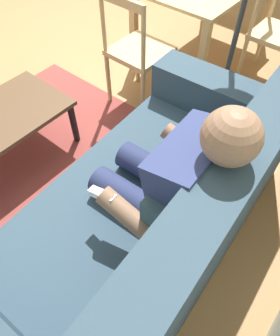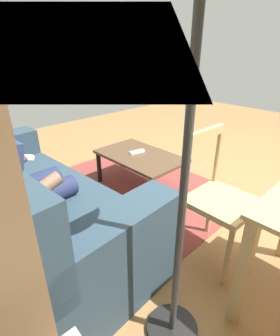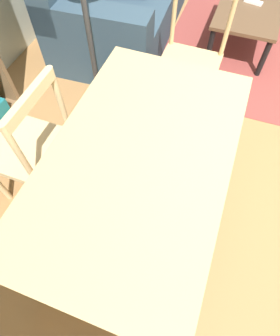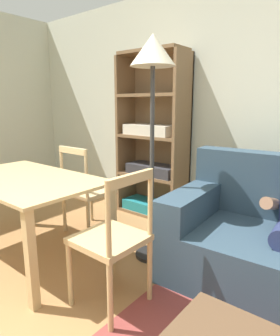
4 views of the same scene
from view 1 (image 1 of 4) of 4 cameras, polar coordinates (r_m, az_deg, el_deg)
The scene contains 7 objects.
ground_plane at distance 3.48m, azimuth -13.52°, elevation 18.73°, with size 8.15×8.15×0.00m, color #9E7042.
couch at distance 1.68m, azimuth 2.08°, elevation -9.28°, with size 2.07×1.05×0.95m.
person_lounging at distance 1.48m, azimuth 5.11°, elevation -3.30°, with size 0.61×0.89×1.16m.
coffee_table at distance 2.35m, azimuth -24.21°, elevation 7.54°, with size 0.91×0.57×0.39m.
dining_chair_near_wall at distance 3.14m, azimuth 23.62°, elevation 21.78°, with size 0.42×0.42×0.92m.
dining_chair_facing_couch at distance 2.59m, azimuth -0.42°, elevation 20.37°, with size 0.43×0.43×0.94m.
area_rug at distance 2.57m, azimuth -21.85°, elevation 2.25°, with size 2.00×1.40×0.01m, color brown.
Camera 1 is at (1.72, 2.43, 1.80)m, focal length 33.35 mm.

